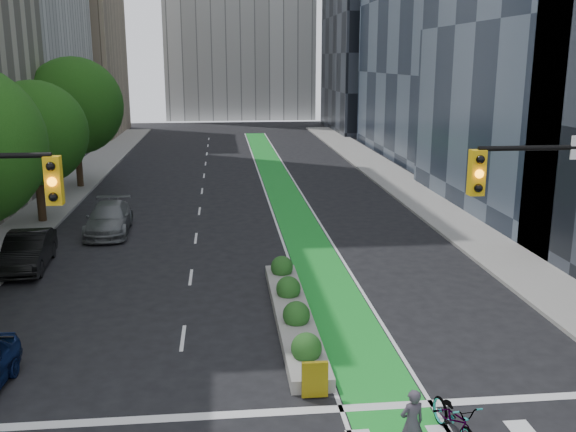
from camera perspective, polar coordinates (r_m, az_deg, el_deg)
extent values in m
cube|color=gray|center=(40.86, -20.99, 0.52)|extent=(3.60, 90.00, 0.15)
cube|color=gray|center=(41.49, 12.30, 1.31)|extent=(3.60, 90.00, 0.15)
cube|color=green|center=(44.53, -0.56, 2.38)|extent=(2.20, 70.00, 0.01)
cube|color=tan|center=(81.79, -20.12, 15.89)|extent=(14.00, 16.00, 26.00)
cube|color=black|center=(84.32, 8.94, 17.13)|extent=(14.00, 18.00, 28.00)
cylinder|color=black|center=(37.39, -21.23, 2.73)|extent=(0.44, 0.44, 4.48)
sphere|color=#194D10|center=(37.01, -21.60, 6.87)|extent=(5.60, 5.60, 5.60)
cylinder|color=black|center=(46.94, -18.16, 5.47)|extent=(0.44, 0.44, 5.15)
sphere|color=#194D10|center=(46.63, -18.45, 9.27)|extent=(6.60, 6.60, 6.60)
cube|color=gold|center=(14.63, -20.10, 2.98)|extent=(0.34, 0.28, 1.05)
sphere|color=orange|center=(14.48, -20.25, 2.86)|extent=(0.20, 0.20, 0.20)
cube|color=gold|center=(15.33, 16.43, 3.72)|extent=(0.34, 0.28, 1.05)
sphere|color=orange|center=(15.19, 16.65, 3.61)|extent=(0.20, 0.20, 0.20)
cube|color=gray|center=(22.30, 0.44, -8.86)|extent=(1.20, 10.00, 0.40)
cube|color=yellow|center=(17.49, 2.40, -14.31)|extent=(0.70, 0.12, 1.00)
sphere|color=#194C19|center=(18.95, 1.65, -11.65)|extent=(0.90, 0.90, 0.90)
sphere|color=#194C19|center=(21.21, 0.75, -8.77)|extent=(0.90, 0.90, 0.90)
sphere|color=#194C19|center=(23.53, 0.03, -6.46)|extent=(0.90, 0.90, 0.90)
sphere|color=#194C19|center=(25.88, -0.55, -4.56)|extent=(0.90, 0.90, 0.90)
imported|color=gray|center=(16.30, 14.58, -17.02)|extent=(1.00, 2.18, 1.10)
imported|color=#3D3742|center=(15.37, 10.94, -17.65)|extent=(0.68, 0.53, 1.66)
imported|color=black|center=(29.73, -22.14, -2.90)|extent=(1.98, 4.85, 1.56)
imported|color=slate|center=(34.46, -15.64, -0.22)|extent=(2.36, 5.34, 1.52)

